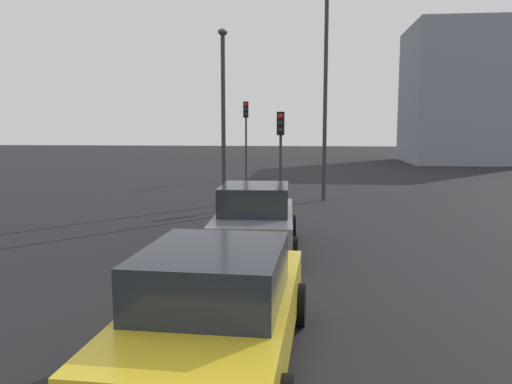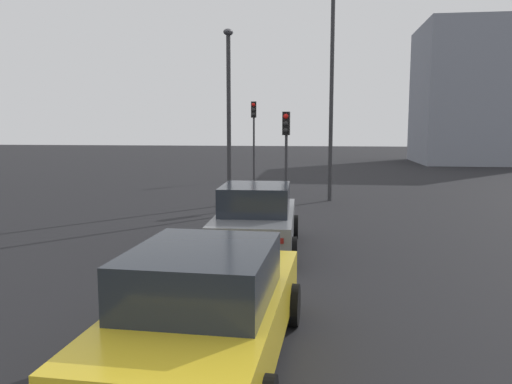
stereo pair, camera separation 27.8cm
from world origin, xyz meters
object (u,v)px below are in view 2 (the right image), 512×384
Objects in this scene: traffic_light_near_right at (286,138)px; traffic_light_near_left at (254,124)px; car_grey_lead at (256,219)px; car_yellow_second at (207,308)px; street_lamp_kerbside at (332,71)px; street_lamp_far at (229,102)px.

traffic_light_near_left is at bearing -160.58° from traffic_light_near_right.
traffic_light_near_right reaches higher than car_grey_lead.
car_grey_lead reaches higher than car_yellow_second.
street_lamp_kerbside reaches higher than street_lamp_far.
car_grey_lead is 7.93m from traffic_light_near_right.
street_lamp_far is (-0.60, 2.15, 1.36)m from traffic_light_near_right.
car_grey_lead is 9.99m from street_lamp_kerbside.
street_lamp_far is at bearing 11.29° from car_yellow_second.
traffic_light_near_right is (13.75, -0.05, 1.84)m from car_yellow_second.
traffic_light_near_left reaches higher than car_grey_lead.
car_grey_lead is at bearing 2.60° from traffic_light_near_right.
street_lamp_far reaches higher than traffic_light_near_left.
car_yellow_second is 1.06× the size of traffic_light_near_left.
street_lamp_kerbside is at bearing -67.30° from street_lamp_far.
traffic_light_near_right is at bearing -74.49° from street_lamp_far.
car_grey_lead is at bearing 167.54° from street_lamp_kerbside.
car_yellow_second is 1.31× the size of traffic_light_near_right.
street_lamp_kerbside reaches higher than car_yellow_second.
traffic_light_near_right reaches higher than car_yellow_second.
traffic_light_near_left is at bearing 8.25° from car_yellow_second.
traffic_light_near_right is (-8.87, -2.44, -0.58)m from traffic_light_near_left.
street_lamp_kerbside is (1.03, -1.74, 2.61)m from traffic_light_near_right.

